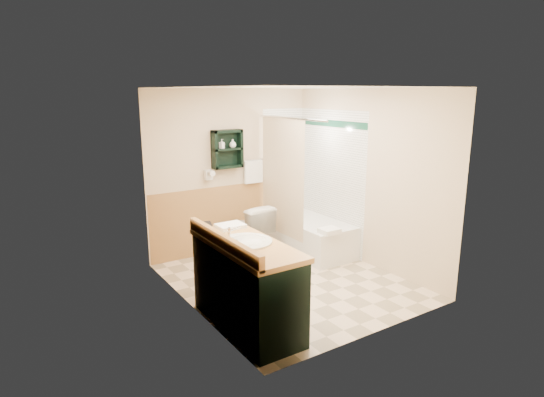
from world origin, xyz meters
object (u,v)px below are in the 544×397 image
(soap_bottle_a, at_px, (222,146))
(hair_dryer, at_px, (208,175))
(wall_shelf, at_px, (227,149))
(bathtub, at_px, (308,235))
(vanity_book, at_px, (198,217))
(toilet, at_px, (248,231))
(vanity, at_px, (247,285))
(soap_bottle_b, at_px, (233,144))

(soap_bottle_a, bearing_deg, hair_dryer, 171.89)
(wall_shelf, bearing_deg, bathtub, -30.51)
(vanity_book, relative_size, soap_bottle_a, 1.50)
(soap_bottle_a, bearing_deg, bathtub, -28.25)
(bathtub, distance_m, toilet, 0.95)
(vanity, bearing_deg, bathtub, 37.68)
(hair_dryer, xyz_separation_m, soap_bottle_b, (0.39, -0.03, 0.41))
(wall_shelf, bearing_deg, soap_bottle_a, -176.80)
(hair_dryer, xyz_separation_m, vanity, (-0.59, -2.11, -0.75))
(toilet, height_order, vanity_book, vanity_book)
(wall_shelf, bearing_deg, toilet, -73.41)
(bathtub, height_order, soap_bottle_a, soap_bottle_a)
(wall_shelf, bearing_deg, soap_bottle_b, -3.30)
(bathtub, distance_m, soap_bottle_b, 1.77)
(bathtub, distance_m, vanity_book, 2.33)
(bathtub, xyz_separation_m, vanity_book, (-2.08, -0.70, 0.76))
(toilet, height_order, soap_bottle_a, soap_bottle_a)
(wall_shelf, distance_m, soap_bottle_b, 0.11)
(wall_shelf, bearing_deg, vanity_book, -129.03)
(bathtub, height_order, toilet, toilet)
(soap_bottle_b, bearing_deg, toilet, -86.19)
(bathtub, relative_size, soap_bottle_a, 11.33)
(vanity, bearing_deg, wall_shelf, 66.78)
(toilet, distance_m, vanity_book, 1.62)
(soap_bottle_a, bearing_deg, toilet, -61.42)
(bathtub, xyz_separation_m, toilet, (-0.91, 0.23, 0.15))
(soap_bottle_a, xyz_separation_m, soap_bottle_b, (0.18, 0.00, 0.02))
(vanity, bearing_deg, soap_bottle_a, 68.84)
(vanity_book, bearing_deg, vanity, -61.35)
(hair_dryer, distance_m, vanity_book, 1.55)
(vanity_book, relative_size, soap_bottle_b, 1.61)
(hair_dryer, xyz_separation_m, soap_bottle_a, (0.21, -0.03, 0.40))
(vanity_book, xyz_separation_m, soap_bottle_b, (1.15, 1.30, 0.61))
(wall_shelf, distance_m, vanity_book, 1.77)
(bathtub, relative_size, soap_bottle_b, 12.10)
(hair_dryer, distance_m, soap_bottle_a, 0.45)
(vanity, distance_m, soap_bottle_a, 2.51)
(wall_shelf, relative_size, vanity_book, 2.76)
(vanity, xyz_separation_m, vanity_book, (-0.17, 0.78, 0.55))
(soap_bottle_a, bearing_deg, vanity, -111.16)
(vanity_book, bearing_deg, wall_shelf, 67.66)
(wall_shelf, relative_size, soap_bottle_a, 4.15)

